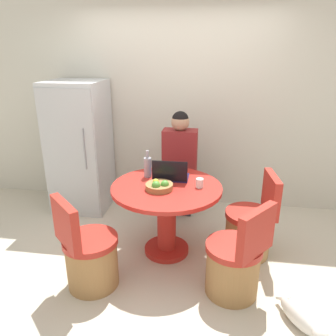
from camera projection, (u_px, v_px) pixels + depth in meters
name	position (u px, v px, depth m)	size (l,w,h in m)	color
ground_plane	(161.00, 260.00, 3.31)	(12.00, 12.00, 0.00)	beige
wall_back	(179.00, 107.00, 4.21)	(7.00, 0.06, 2.60)	beige
refrigerator	(80.00, 147.00, 4.19)	(0.68, 0.69, 1.65)	silver
dining_table	(167.00, 205.00, 3.28)	(1.09, 1.09, 0.75)	#B2261E
chair_near_right_corner	(235.00, 265.00, 2.79)	(0.55, 0.55, 0.88)	#9E7042
chair_right_side	(250.00, 229.00, 3.34)	(0.49, 0.48, 0.88)	#9E7042
chair_near_left_corner	(90.00, 257.00, 2.88)	(0.55, 0.55, 0.88)	#9E7042
person_seated	(180.00, 161.00, 3.92)	(0.40, 0.37, 1.35)	#2D2D38
laptop	(171.00, 175.00, 3.35)	(0.36, 0.24, 0.22)	#141947
fruit_bowl	(159.00, 186.00, 3.11)	(0.26, 0.26, 0.10)	olive
coffee_cup	(200.00, 183.00, 3.16)	(0.07, 0.07, 0.09)	white
bottle	(148.00, 167.00, 3.40)	(0.08, 0.08, 0.29)	#9999A3
cat	(301.00, 318.00, 2.50)	(0.31, 0.48, 0.17)	white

